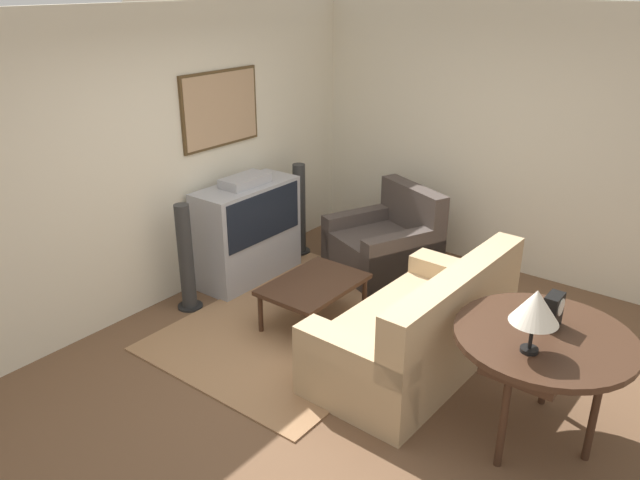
# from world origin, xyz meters

# --- Properties ---
(ground_plane) EXTENTS (12.00, 12.00, 0.00)m
(ground_plane) POSITION_xyz_m (0.00, 0.00, 0.00)
(ground_plane) COLOR brown
(wall_back) EXTENTS (12.00, 0.10, 2.70)m
(wall_back) POSITION_xyz_m (0.01, 2.13, 1.35)
(wall_back) COLOR beige
(wall_back) RESTS_ON ground_plane
(wall_right) EXTENTS (0.06, 12.00, 2.70)m
(wall_right) POSITION_xyz_m (2.63, 0.00, 1.35)
(wall_right) COLOR beige
(wall_right) RESTS_ON ground_plane
(area_rug) EXTENTS (2.50, 1.86, 0.01)m
(area_rug) POSITION_xyz_m (0.36, 0.73, 0.01)
(area_rug) COLOR #99704C
(area_rug) RESTS_ON ground_plane
(tv) EXTENTS (1.11, 0.48, 1.09)m
(tv) POSITION_xyz_m (0.77, 1.79, 0.52)
(tv) COLOR #9E9EA3
(tv) RESTS_ON ground_plane
(couch) EXTENTS (1.84, 0.97, 0.93)m
(couch) POSITION_xyz_m (0.41, -0.40, 0.32)
(couch) COLOR tan
(couch) RESTS_ON ground_plane
(armchair) EXTENTS (1.23, 1.22, 0.88)m
(armchair) POSITION_xyz_m (1.77, 0.77, 0.29)
(armchair) COLOR #473D38
(armchair) RESTS_ON ground_plane
(coffee_table) EXTENTS (0.92, 0.63, 0.41)m
(coffee_table) POSITION_xyz_m (0.44, 0.68, 0.37)
(coffee_table) COLOR #3D2619
(coffee_table) RESTS_ON ground_plane
(console_table) EXTENTS (1.14, 1.14, 0.79)m
(console_table) POSITION_xyz_m (0.16, -1.41, 0.73)
(console_table) COLOR #3D2619
(console_table) RESTS_ON ground_plane
(table_lamp) EXTENTS (0.29, 0.29, 0.42)m
(table_lamp) POSITION_xyz_m (-0.09, -1.40, 1.10)
(table_lamp) COLOR black
(table_lamp) RESTS_ON console_table
(mantel_clock) EXTENTS (0.16, 0.10, 0.23)m
(mantel_clock) POSITION_xyz_m (0.29, -1.40, 0.91)
(mantel_clock) COLOR black
(mantel_clock) RESTS_ON console_table
(speaker_tower_left) EXTENTS (0.23, 0.23, 1.03)m
(speaker_tower_left) POSITION_xyz_m (-0.05, 1.79, 0.49)
(speaker_tower_left) COLOR black
(speaker_tower_left) RESTS_ON ground_plane
(speaker_tower_right) EXTENTS (0.23, 0.23, 1.03)m
(speaker_tower_right) POSITION_xyz_m (1.58, 1.79, 0.49)
(speaker_tower_right) COLOR black
(speaker_tower_right) RESTS_ON ground_plane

